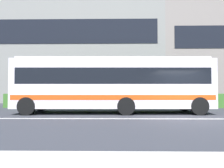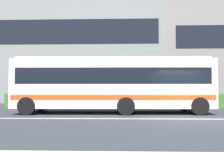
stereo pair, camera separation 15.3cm
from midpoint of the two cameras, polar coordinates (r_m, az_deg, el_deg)
ground_plane at (r=10.70m, az=21.72°, el=-9.07°), size 160.00×160.00×0.00m
lane_centre_line at (r=10.70m, az=21.72°, el=-9.04°), size 60.00×0.16×0.01m
hedge_row_far at (r=16.86m, az=12.05°, el=-4.54°), size 23.99×1.10×1.11m
apartment_block_left at (r=26.76m, az=-9.90°, el=9.58°), size 21.05×8.20×13.27m
transit_bus at (r=12.59m, az=0.61°, el=0.24°), size 11.67×2.87×3.31m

